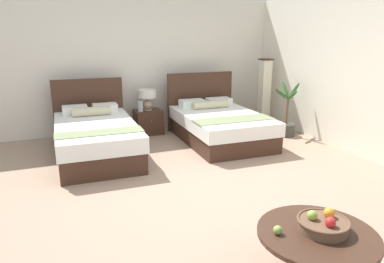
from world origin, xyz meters
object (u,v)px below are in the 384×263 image
object	(u,v)px
fruit_bowl	(323,224)
potted_palm	(286,123)
bed_near_corner	(219,125)
table_lamp	(147,97)
loose_apple	(278,230)
bed_near_window	(96,137)
vase	(140,106)
nightstand	(148,122)
coffee_table	(316,246)
floor_lamp_corner	(264,92)

from	to	relation	value
fruit_bowl	potted_palm	bearing A→B (deg)	57.53
bed_near_corner	table_lamp	xyz separation A→B (m)	(-1.06, 0.95, 0.42)
loose_apple	bed_near_window	bearing A→B (deg)	103.20
bed_near_corner	potted_palm	xyz separation A→B (m)	(1.31, -0.19, -0.04)
bed_near_corner	vase	size ratio (longest dim) A/B	10.24
fruit_bowl	loose_apple	distance (m)	0.36
bed_near_window	nightstand	world-z (taller)	bed_near_window
vase	coffee_table	size ratio (longest dim) A/B	0.22
bed_near_window	nightstand	distance (m)	1.45
coffee_table	fruit_bowl	bearing A→B (deg)	11.89
coffee_table	potted_palm	bearing A→B (deg)	56.99
bed_near_corner	coffee_table	bearing A→B (deg)	-104.98
bed_near_corner	vase	xyz separation A→B (m)	(-1.21, 0.89, 0.26)
bed_near_corner	fruit_bowl	bearing A→B (deg)	-104.24
bed_near_corner	fruit_bowl	size ratio (longest dim) A/B	5.29
coffee_table	floor_lamp_corner	size ratio (longest dim) A/B	0.66
vase	floor_lamp_corner	bearing A→B (deg)	-3.84
coffee_table	loose_apple	world-z (taller)	loose_apple
potted_palm	fruit_bowl	bearing A→B (deg)	-122.47
table_lamp	bed_near_corner	bearing A→B (deg)	-41.86
bed_near_window	bed_near_corner	distance (m)	2.17
vase	potted_palm	bearing A→B (deg)	-23.17
nightstand	fruit_bowl	distance (m)	4.69
loose_apple	nightstand	bearing A→B (deg)	86.92
coffee_table	potted_palm	world-z (taller)	potted_palm
table_lamp	floor_lamp_corner	distance (m)	2.45
loose_apple	potted_palm	bearing A→B (deg)	53.05
bed_near_window	coffee_table	bearing A→B (deg)	-72.91
coffee_table	floor_lamp_corner	world-z (taller)	floor_lamp_corner
bed_near_corner	table_lamp	distance (m)	1.48
bed_near_corner	floor_lamp_corner	xyz separation A→B (m)	(1.38, 0.71, 0.39)
vase	fruit_bowl	xyz separation A→B (m)	(0.26, -4.64, -0.06)
floor_lamp_corner	nightstand	bearing A→B (deg)	174.99
coffee_table	fruit_bowl	size ratio (longest dim) A/B	2.31
bed_near_corner	nightstand	size ratio (longest dim) A/B	4.07
fruit_bowl	floor_lamp_corner	xyz separation A→B (m)	(2.34, 4.47, 0.19)
bed_near_window	fruit_bowl	size ratio (longest dim) A/B	5.54
vase	floor_lamp_corner	xyz separation A→B (m)	(2.59, -0.17, 0.13)
vase	loose_apple	xyz separation A→B (m)	(-0.09, -4.56, -0.08)
bed_near_corner	potted_palm	world-z (taller)	bed_near_corner
table_lamp	coffee_table	world-z (taller)	table_lamp
bed_near_window	potted_palm	world-z (taller)	bed_near_window
floor_lamp_corner	coffee_table	bearing A→B (deg)	-118.10
nightstand	loose_apple	world-z (taller)	loose_apple
bed_near_window	potted_palm	size ratio (longest dim) A/B	2.12
nightstand	vase	distance (m)	0.36
coffee_table	vase	bearing A→B (deg)	92.48
bed_near_corner	coffee_table	xyz separation A→B (m)	(-1.01, -3.77, 0.04)
floor_lamp_corner	potted_palm	distance (m)	1.01
table_lamp	coffee_table	distance (m)	4.73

